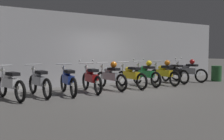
% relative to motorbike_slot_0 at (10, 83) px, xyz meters
% --- Properties ---
extents(ground_plane, '(80.00, 80.00, 0.00)m').
position_rel_motorbike_slot_0_xyz_m(ground_plane, '(4.12, -0.32, -0.49)').
color(ground_plane, '#565451').
extents(back_wall, '(16.23, 0.30, 3.06)m').
position_rel_motorbike_slot_0_xyz_m(back_wall, '(4.12, 1.83, 1.04)').
color(back_wall, '#ADADB2').
rests_on(back_wall, ground).
extents(motorbike_slot_0, '(0.57, 1.94, 1.03)m').
position_rel_motorbike_slot_0_xyz_m(motorbike_slot_0, '(0.00, 0.00, 0.00)').
color(motorbike_slot_0, black).
rests_on(motorbike_slot_0, ground).
extents(motorbike_slot_1, '(0.56, 1.95, 1.03)m').
position_rel_motorbike_slot_0_xyz_m(motorbike_slot_1, '(0.92, 0.07, 0.00)').
color(motorbike_slot_1, black).
rests_on(motorbike_slot_1, ground).
extents(motorbike_slot_2, '(0.59, 1.93, 1.03)m').
position_rel_motorbike_slot_0_xyz_m(motorbike_slot_2, '(1.84, -0.14, 0.00)').
color(motorbike_slot_2, black).
rests_on(motorbike_slot_2, ground).
extents(motorbike_slot_3, '(0.61, 1.93, 1.15)m').
position_rel_motorbike_slot_0_xyz_m(motorbike_slot_3, '(2.75, -0.13, 0.00)').
color(motorbike_slot_3, black).
rests_on(motorbike_slot_3, ground).
extents(motorbike_slot_4, '(0.56, 1.95, 1.08)m').
position_rel_motorbike_slot_0_xyz_m(motorbike_slot_4, '(3.66, -0.04, 0.04)').
color(motorbike_slot_4, black).
rests_on(motorbike_slot_4, ground).
extents(motorbike_slot_5, '(0.56, 1.95, 1.03)m').
position_rel_motorbike_slot_0_xyz_m(motorbike_slot_5, '(4.58, -0.13, 0.00)').
color(motorbike_slot_5, black).
rests_on(motorbike_slot_5, ground).
extents(motorbike_slot_6, '(0.59, 1.95, 1.15)m').
position_rel_motorbike_slot_0_xyz_m(motorbike_slot_6, '(5.49, -0.01, 0.04)').
color(motorbike_slot_6, black).
rests_on(motorbike_slot_6, ground).
extents(motorbike_slot_7, '(0.56, 1.95, 1.08)m').
position_rel_motorbike_slot_0_xyz_m(motorbike_slot_7, '(6.41, -0.18, 0.04)').
color(motorbike_slot_7, black).
rests_on(motorbike_slot_7, ground).
extents(motorbike_slot_8, '(0.56, 1.94, 1.03)m').
position_rel_motorbike_slot_0_xyz_m(motorbike_slot_8, '(7.33, 0.08, 0.00)').
color(motorbike_slot_8, black).
rests_on(motorbike_slot_8, ground).
extents(motorbike_slot_9, '(0.62, 1.93, 1.15)m').
position_rel_motorbike_slot_0_xyz_m(motorbike_slot_9, '(8.24, -0.00, 0.04)').
color(motorbike_slot_9, black).
rests_on(motorbike_slot_9, ground).
extents(trash_bin, '(0.48, 0.48, 0.75)m').
position_rel_motorbike_slot_0_xyz_m(trash_bin, '(9.51, -0.68, -0.11)').
color(trash_bin, '#26592D').
rests_on(trash_bin, ground).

